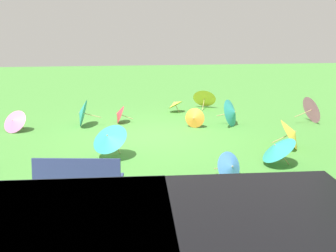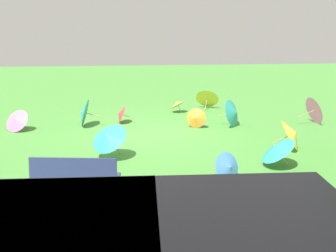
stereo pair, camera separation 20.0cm
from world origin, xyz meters
name	(u,v)px [view 1 (the left image)]	position (x,y,z in m)	size (l,w,h in m)	color
ground	(150,135)	(0.00, 0.00, 0.00)	(40.00, 40.00, 0.00)	#478C38
park_bench	(79,179)	(1.62, 4.32, 0.47)	(1.65, 0.69, 0.90)	navy
parasol_teal_0	(109,137)	(1.14, 1.94, 0.55)	(1.19, 1.18, 0.89)	tan
parasol_pink_0	(14,121)	(4.11, -0.90, 0.35)	(0.95, 0.87, 0.69)	tan
parasol_teal_1	(233,112)	(-2.75, -0.78, 0.45)	(0.89, 0.99, 0.91)	tan
parasol_pink_2	(313,109)	(-5.55, -0.91, 0.47)	(0.96, 0.99, 0.93)	tan
parasol_red_0	(119,114)	(0.92, -1.62, 0.31)	(0.66, 0.63, 0.63)	tan
parasol_yellow_0	(175,104)	(-1.17, -3.03, 0.33)	(0.79, 0.79, 0.54)	tan
parasol_blue_1	(231,167)	(-1.45, 3.67, 0.32)	(0.74, 0.71, 0.65)	tan
parasol_orange_0	(194,118)	(-1.48, -0.71, 0.32)	(0.67, 0.64, 0.64)	tan
parasol_teal_3	(81,113)	(2.11, -1.33, 0.45)	(0.84, 0.91, 0.90)	tan
parasol_yellow_1	(292,133)	(-3.67, 1.70, 0.43)	(0.93, 1.07, 0.86)	tan
parasol_yellow_2	(205,97)	(-2.44, -3.69, 0.42)	(1.06, 0.99, 0.82)	tan
parasol_teal_4	(277,148)	(-2.77, 2.88, 0.44)	(0.86, 0.93, 0.77)	tan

